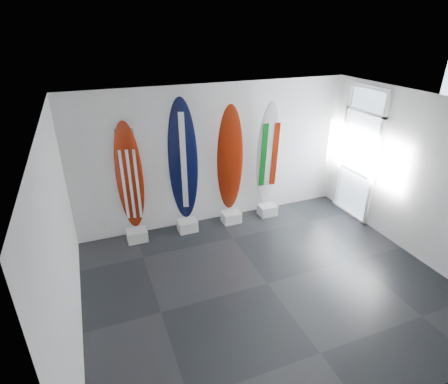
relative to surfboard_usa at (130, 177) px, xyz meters
name	(u,v)px	position (x,y,z in m)	size (l,w,h in m)	color
floor	(267,284)	(1.86, -2.28, -1.37)	(6.00, 6.00, 0.00)	black
ceiling	(279,109)	(1.86, -2.28, 1.63)	(6.00, 6.00, 0.00)	white
wall_back	(216,155)	(1.86, 0.22, 0.13)	(6.00, 6.00, 0.00)	silver
wall_front	(397,320)	(1.86, -4.78, 0.13)	(6.00, 6.00, 0.00)	silver
wall_left	(63,247)	(-1.14, -2.28, 0.13)	(5.00, 5.00, 0.00)	silver
wall_right	(419,178)	(4.86, -2.28, 0.13)	(5.00, 5.00, 0.00)	silver
display_block_usa	(137,235)	(0.00, -0.10, -1.25)	(0.40, 0.30, 0.24)	silver
surfboard_usa	(130,177)	(0.00, 0.00, 0.00)	(0.51, 0.08, 2.26)	maroon
display_block_navy	(188,226)	(1.07, -0.10, -1.25)	(0.40, 0.30, 0.24)	silver
surfboard_navy	(183,162)	(1.07, 0.00, 0.17)	(0.59, 0.08, 2.60)	black
display_block_swiss	(231,217)	(2.08, -0.10, -1.25)	(0.40, 0.30, 0.24)	silver
surfboard_swiss	(230,160)	(2.08, 0.00, 0.07)	(0.55, 0.08, 2.41)	maroon
display_block_italy	(267,210)	(2.99, -0.10, -1.25)	(0.40, 0.30, 0.24)	silver
surfboard_italy	(268,155)	(2.99, 0.00, 0.07)	(0.54, 0.08, 2.40)	white
wall_outlet	(104,224)	(-0.59, 0.20, -1.02)	(0.09, 0.02, 0.13)	silver
glass_door	(359,156)	(4.83, -0.73, 0.06)	(0.12, 1.16, 2.85)	white
balcony	(397,185)	(6.16, -0.73, -0.87)	(2.80, 2.20, 1.20)	slate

